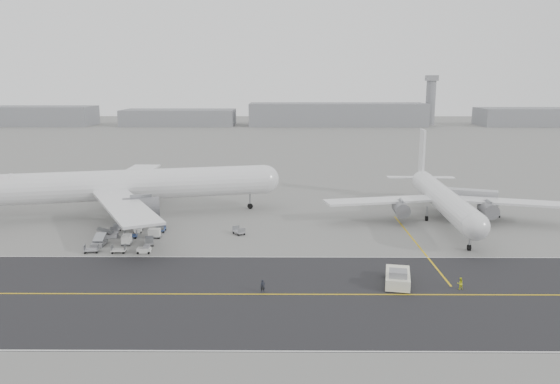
{
  "coord_description": "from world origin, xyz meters",
  "views": [
    {
      "loc": [
        6.41,
        -87.45,
        28.5
      ],
      "look_at": [
        5.73,
        12.0,
        7.98
      ],
      "focal_mm": 35.0,
      "sensor_mm": 36.0,
      "label": 1
    }
  ],
  "objects_px": {
    "jet_bridge": "(464,196)",
    "ground_crew_a": "(263,286)",
    "pushback_tug": "(398,278)",
    "ground_crew_b": "(460,283)",
    "control_tower": "(431,99)",
    "airliner_a": "(127,185)",
    "airliner_b": "(442,198)"
  },
  "relations": [
    {
      "from": "ground_crew_a",
      "to": "airliner_a",
      "type": "bearing_deg",
      "value": 111.75
    },
    {
      "from": "ground_crew_a",
      "to": "ground_crew_b",
      "type": "relative_size",
      "value": 1.07
    },
    {
      "from": "jet_bridge",
      "to": "ground_crew_a",
      "type": "relative_size",
      "value": 8.2
    },
    {
      "from": "control_tower",
      "to": "jet_bridge",
      "type": "xyz_separation_m",
      "value": [
        -54.73,
        -237.53,
        -12.33
      ]
    },
    {
      "from": "pushback_tug",
      "to": "jet_bridge",
      "type": "height_order",
      "value": "jet_bridge"
    },
    {
      "from": "ground_crew_a",
      "to": "control_tower",
      "type": "bearing_deg",
      "value": 57.81
    },
    {
      "from": "airliner_a",
      "to": "jet_bridge",
      "type": "xyz_separation_m",
      "value": [
        72.04,
        1.61,
        -2.66
      ]
    },
    {
      "from": "ground_crew_b",
      "to": "control_tower",
      "type": "bearing_deg",
      "value": -110.59
    },
    {
      "from": "control_tower",
      "to": "jet_bridge",
      "type": "height_order",
      "value": "control_tower"
    },
    {
      "from": "jet_bridge",
      "to": "pushback_tug",
      "type": "bearing_deg",
      "value": -98.92
    },
    {
      "from": "jet_bridge",
      "to": "ground_crew_b",
      "type": "relative_size",
      "value": 8.74
    },
    {
      "from": "airliner_a",
      "to": "airliner_b",
      "type": "relative_size",
      "value": 1.33
    },
    {
      "from": "control_tower",
      "to": "airliner_a",
      "type": "distance_m",
      "value": 270.83
    },
    {
      "from": "control_tower",
      "to": "ground_crew_b",
      "type": "distance_m",
      "value": 289.73
    },
    {
      "from": "airliner_a",
      "to": "airliner_b",
      "type": "xyz_separation_m",
      "value": [
        65.47,
        -4.71,
        -1.71
      ]
    },
    {
      "from": "control_tower",
      "to": "pushback_tug",
      "type": "xyz_separation_m",
      "value": [
        -77.44,
        -279.36,
        -15.18
      ]
    },
    {
      "from": "airliner_b",
      "to": "control_tower",
      "type": "bearing_deg",
      "value": 78.01
    },
    {
      "from": "jet_bridge",
      "to": "ground_crew_a",
      "type": "height_order",
      "value": "jet_bridge"
    },
    {
      "from": "control_tower",
      "to": "airliner_a",
      "type": "xyz_separation_m",
      "value": [
        -126.77,
        -239.14,
        -9.67
      ]
    },
    {
      "from": "airliner_a",
      "to": "ground_crew_b",
      "type": "xyz_separation_m",
      "value": [
        57.65,
        -41.81,
        -5.74
      ]
    },
    {
      "from": "airliner_b",
      "to": "pushback_tug",
      "type": "xyz_separation_m",
      "value": [
        -16.14,
        -35.51,
        -3.81
      ]
    },
    {
      "from": "ground_crew_a",
      "to": "ground_crew_b",
      "type": "distance_m",
      "value": 27.34
    },
    {
      "from": "control_tower",
      "to": "airliner_b",
      "type": "bearing_deg",
      "value": -104.11
    },
    {
      "from": "control_tower",
      "to": "ground_crew_b",
      "type": "height_order",
      "value": "control_tower"
    },
    {
      "from": "airliner_b",
      "to": "ground_crew_b",
      "type": "height_order",
      "value": "airliner_b"
    },
    {
      "from": "airliner_a",
      "to": "airliner_b",
      "type": "distance_m",
      "value": 65.67
    },
    {
      "from": "pushback_tug",
      "to": "ground_crew_b",
      "type": "relative_size",
      "value": 5.46
    },
    {
      "from": "control_tower",
      "to": "ground_crew_b",
      "type": "xyz_separation_m",
      "value": [
        -69.12,
        -280.94,
        -15.4
      ]
    },
    {
      "from": "control_tower",
      "to": "airliner_b",
      "type": "height_order",
      "value": "control_tower"
    },
    {
      "from": "jet_bridge",
      "to": "airliner_b",
      "type": "bearing_deg",
      "value": -116.52
    },
    {
      "from": "pushback_tug",
      "to": "jet_bridge",
      "type": "bearing_deg",
      "value": 72.63
    },
    {
      "from": "jet_bridge",
      "to": "ground_crew_a",
      "type": "distance_m",
      "value": 61.28
    }
  ]
}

